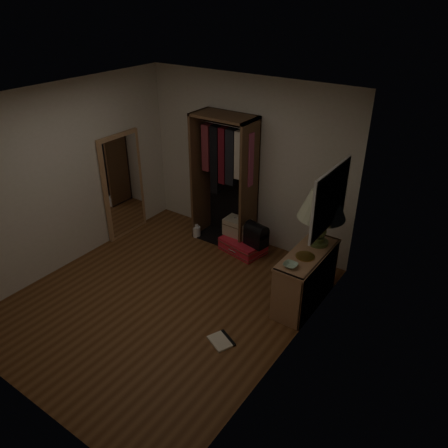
{
  "coord_description": "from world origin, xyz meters",
  "views": [
    {
      "loc": [
        3.29,
        -3.34,
        3.67
      ],
      "look_at": [
        0.3,
        0.95,
        0.8
      ],
      "focal_mm": 35.0,
      "sensor_mm": 36.0,
      "label": 1
    }
  ],
  "objects": [
    {
      "name": "brass_tray",
      "position": [
        1.54,
        0.91,
        0.76
      ],
      "size": [
        0.3,
        0.3,
        0.01
      ],
      "rotation": [
        0.0,
        0.0,
        0.39
      ],
      "color": "olive",
      "rests_on": "console_bookshelf"
    },
    {
      "name": "open_wardrobe",
      "position": [
        -0.23,
        1.77,
        1.21
      ],
      "size": [
        0.97,
        0.5,
        2.05
      ],
      "color": "brown",
      "rests_on": "ground"
    },
    {
      "name": "console_bookshelf",
      "position": [
        1.54,
        1.04,
        0.39
      ],
      "size": [
        0.42,
        1.12,
        0.75
      ],
      "color": "#A97652",
      "rests_on": "ground"
    },
    {
      "name": "pink_suitcase",
      "position": [
        0.21,
        1.6,
        0.1
      ],
      "size": [
        0.74,
        0.59,
        0.2
      ],
      "rotation": [
        0.0,
        0.0,
        -0.18
      ],
      "color": "red",
      "rests_on": "ground"
    },
    {
      "name": "floor_mirror",
      "position": [
        -1.7,
        1.0,
        0.85
      ],
      "size": [
        0.06,
        0.8,
        1.7
      ],
      "color": "tan",
      "rests_on": "ground"
    },
    {
      "name": "table_lamp",
      "position": [
        1.54,
        1.29,
        1.3
      ],
      "size": [
        0.7,
        0.7,
        0.75
      ],
      "rotation": [
        0.0,
        0.0,
        -0.19
      ],
      "color": "#475A2B",
      "rests_on": "console_bookshelf"
    },
    {
      "name": "floor_book",
      "position": [
        1.09,
        -0.21,
        0.01
      ],
      "size": [
        0.36,
        0.33,
        0.03
      ],
      "rotation": [
        0.0,
        0.0,
        -0.43
      ],
      "color": "#F1E7CB",
      "rests_on": "ground"
    },
    {
      "name": "black_bag",
      "position": [
        0.45,
        1.58,
        0.39
      ],
      "size": [
        0.37,
        0.28,
        0.36
      ],
      "rotation": [
        0.0,
        0.0,
        -0.21
      ],
      "color": "black",
      "rests_on": "pink_suitcase"
    },
    {
      "name": "ground",
      "position": [
        0.0,
        0.0,
        0.0
      ],
      "size": [
        4.0,
        4.0,
        0.0
      ],
      "primitive_type": "plane",
      "color": "brown",
      "rests_on": "ground"
    },
    {
      "name": "white_jug",
      "position": [
        -0.66,
        1.54,
        0.09
      ],
      "size": [
        0.17,
        0.17,
        0.22
      ],
      "rotation": [
        0.0,
        0.0,
        -0.42
      ],
      "color": "white",
      "rests_on": "ground"
    },
    {
      "name": "room_walls",
      "position": [
        0.08,
        0.04,
        1.5
      ],
      "size": [
        3.52,
        4.02,
        2.6
      ],
      "color": "silver",
      "rests_on": "ground"
    },
    {
      "name": "ceramic_bowl",
      "position": [
        1.49,
        0.61,
        0.77
      ],
      "size": [
        0.17,
        0.17,
        0.04
      ],
      "primitive_type": "imported",
      "rotation": [
        0.0,
        0.0,
        0.01
      ],
      "color": "#ABCDB1",
      "rests_on": "console_bookshelf"
    },
    {
      "name": "train_case",
      "position": [
        0.04,
        1.68,
        0.34
      ],
      "size": [
        0.4,
        0.28,
        0.29
      ],
      "rotation": [
        0.0,
        0.0,
        -0.01
      ],
      "color": "#B7A88B",
      "rests_on": "pink_suitcase"
    }
  ]
}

